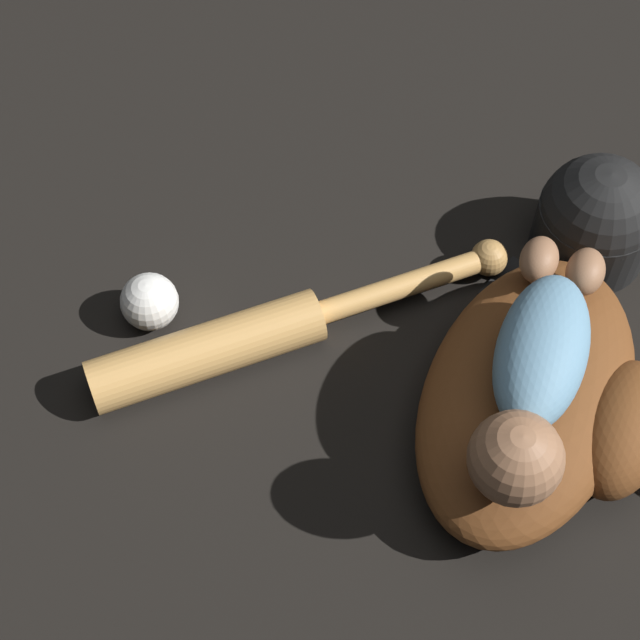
{
  "coord_description": "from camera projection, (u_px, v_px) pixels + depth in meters",
  "views": [
    {
      "loc": [
        0.55,
        -0.01,
        1.08
      ],
      "look_at": [
        -0.08,
        -0.18,
        0.08
      ],
      "focal_mm": 60.0,
      "sensor_mm": 36.0,
      "label": 1
    }
  ],
  "objects": [
    {
      "name": "baseball_cap",
      "position": [
        595.0,
        220.0,
        1.29
      ],
      "size": [
        0.23,
        0.19,
        0.14
      ],
      "color": "black",
      "rests_on": "ground"
    },
    {
      "name": "baseball",
      "position": [
        149.0,
        302.0,
        1.25
      ],
      "size": [
        0.07,
        0.07,
        0.07
      ],
      "color": "white",
      "rests_on": "ground"
    },
    {
      "name": "baseball_bat",
      "position": [
        254.0,
        335.0,
        1.23
      ],
      "size": [
        0.34,
        0.44,
        0.06
      ],
      "color": "tan",
      "rests_on": "ground"
    },
    {
      "name": "baseball_glove",
      "position": [
        543.0,
        401.0,
        1.16
      ],
      "size": [
        0.41,
        0.3,
        0.1
      ],
      "color": "brown",
      "rests_on": "ground"
    },
    {
      "name": "ground_plane",
      "position": [
        459.0,
        450.0,
        1.19
      ],
      "size": [
        6.0,
        6.0,
        0.0
      ],
      "primitive_type": "plane",
      "color": "black"
    },
    {
      "name": "baby_figure",
      "position": [
        535.0,
        377.0,
        1.07
      ],
      "size": [
        0.34,
        0.11,
        0.09
      ],
      "color": "#6693B2",
      "rests_on": "baseball_glove"
    }
  ]
}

